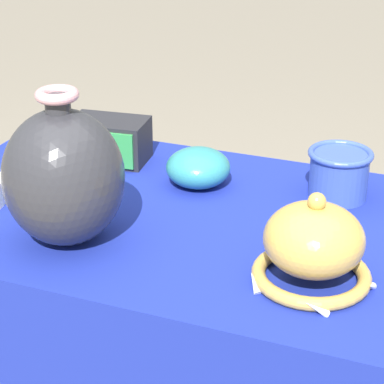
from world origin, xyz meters
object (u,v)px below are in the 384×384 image
at_px(bowl_shallow_teal, 198,167).
at_px(vase_tall_bulbous, 64,176).
at_px(vase_dome_bell, 313,247).
at_px(mosaic_tile_box, 109,140).
at_px(cup_wide_cobalt, 339,172).

bearing_deg(bowl_shallow_teal, vase_tall_bulbous, -113.98).
bearing_deg(vase_dome_bell, bowl_shallow_teal, 137.27).
height_order(vase_dome_bell, mosaic_tile_box, vase_dome_bell).
distance_m(vase_dome_bell, cup_wide_cobalt, 0.32).
distance_m(vase_tall_bulbous, bowl_shallow_teal, 0.33).
bearing_deg(cup_wide_cobalt, mosaic_tile_box, 179.80).
relative_size(bowl_shallow_teal, cup_wide_cobalt, 1.03).
relative_size(vase_tall_bulbous, vase_dome_bell, 1.34).
xyz_separation_m(bowl_shallow_teal, cup_wide_cobalt, (0.27, 0.05, 0.01)).
bearing_deg(vase_dome_bell, mosaic_tile_box, 148.16).
distance_m(vase_dome_bell, mosaic_tile_box, 0.60).
height_order(vase_tall_bulbous, vase_dome_bell, vase_tall_bulbous).
distance_m(bowl_shallow_teal, cup_wide_cobalt, 0.27).
bearing_deg(mosaic_tile_box, cup_wide_cobalt, -6.45).
relative_size(mosaic_tile_box, bowl_shallow_teal, 1.34).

